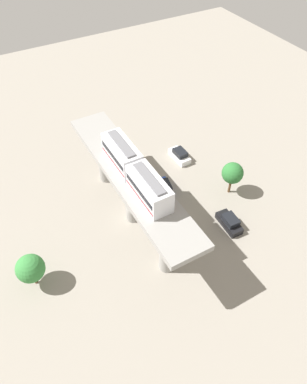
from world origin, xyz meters
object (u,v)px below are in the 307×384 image
train (135,170)px  parked_car_black (229,222)px  parked_car_white (180,155)px  tree_mid_lot (233,173)px  parked_car_blue (164,188)px  tree_near_viaduct (30,269)px

train → parked_car_black: train is taller
train → parked_car_white: bearing=-144.3°
train → parked_car_white: 17.86m
parked_car_white → tree_mid_lot: 10.72m
parked_car_blue → tree_mid_lot: tree_mid_lot is taller
tree_near_viaduct → tree_mid_lot: (-29.57, -0.85, 0.72)m
train → parked_car_white: size_ratio=3.20×
tree_near_viaduct → parked_car_blue: bearing=-165.2°
train → parked_car_blue: bearing=-150.4°
parked_car_black → train: bearing=-27.0°
parked_car_white → tree_near_viaduct: 29.34m
parked_car_blue → parked_car_white: same height
parked_car_blue → parked_car_white: bearing=-126.7°
tree_near_viaduct → parked_car_white: bearing=-158.2°
parked_car_white → tree_near_viaduct: size_ratio=0.89×
parked_car_black → tree_near_viaduct: (25.55, -4.38, 2.30)m
parked_car_blue → parked_car_black: size_ratio=1.04×
parked_car_white → parked_car_black: bearing=82.8°
parked_car_blue → parked_car_black: (-4.39, 9.97, 0.00)m
tree_near_viaduct → tree_mid_lot: tree_mid_lot is taller
parked_car_blue → parked_car_black: same height
parked_car_white → tree_near_viaduct: tree_near_viaduct is taller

